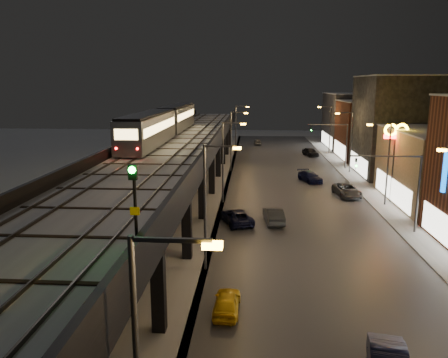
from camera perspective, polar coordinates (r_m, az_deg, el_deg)
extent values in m
cube|color=#46474D|center=(52.73, 9.07, -2.06)|extent=(17.00, 120.00, 0.06)
cube|color=#9FA1A8|center=(54.58, 19.59, -2.10)|extent=(4.00, 120.00, 0.14)
cube|color=#9FA1A8|center=(53.19, -5.58, -1.84)|extent=(11.00, 120.00, 0.06)
cube|color=black|center=(49.16, -6.28, 3.84)|extent=(9.00, 100.00, 1.00)
cube|color=black|center=(26.30, -24.89, -12.00)|extent=(0.70, 0.70, 5.30)
cube|color=black|center=(23.78, -8.57, -13.55)|extent=(0.70, 0.70, 5.30)
cube|color=black|center=(23.87, -17.55, -7.41)|extent=(8.00, 0.60, 0.50)
cube|color=black|center=(34.78, -17.09, -5.52)|extent=(0.70, 0.70, 5.30)
cube|color=black|center=(32.91, -4.88, -6.01)|extent=(0.70, 0.70, 5.30)
cube|color=black|center=(32.97, -11.34, -1.66)|extent=(8.00, 0.60, 0.50)
cube|color=black|center=(43.90, -12.52, -1.59)|extent=(0.70, 0.70, 5.30)
cube|color=black|center=(42.44, -2.88, -1.79)|extent=(0.70, 0.70, 5.30)
cube|color=black|center=(42.48, -7.88, 1.58)|extent=(8.00, 0.60, 0.50)
cube|color=black|center=(53.33, -9.56, 0.97)|extent=(0.70, 0.70, 5.30)
cube|color=black|center=(52.14, -1.62, 0.88)|extent=(0.70, 0.70, 5.30)
cube|color=black|center=(52.18, -5.69, 3.62)|extent=(8.00, 0.60, 0.50)
cube|color=black|center=(62.95, -7.49, 2.76)|extent=(0.70, 0.70, 5.30)
cube|color=black|center=(61.94, -0.76, 2.71)|extent=(0.70, 0.70, 5.30)
cube|color=black|center=(61.97, -4.19, 5.02)|extent=(8.00, 0.60, 0.50)
cube|color=black|center=(72.66, -5.97, 4.07)|extent=(0.70, 0.70, 5.30)
cube|color=black|center=(71.79, -0.13, 4.03)|extent=(0.70, 0.70, 5.30)
cube|color=black|center=(71.82, -3.09, 6.03)|extent=(8.00, 0.60, 0.50)
cube|color=black|center=(82.45, -4.81, 5.06)|extent=(0.70, 0.70, 5.30)
cube|color=black|center=(81.68, 0.35, 5.04)|extent=(0.70, 0.70, 5.30)
cube|color=black|center=(81.70, -2.26, 6.79)|extent=(8.00, 0.60, 0.50)
cube|color=black|center=(92.28, -3.89, 5.85)|extent=(0.70, 0.70, 5.30)
cube|color=black|center=(91.59, 0.73, 5.83)|extent=(0.70, 0.70, 5.30)
cube|color=black|center=(91.61, -1.60, 7.39)|extent=(8.00, 0.60, 0.50)
cube|color=#B2B7C1|center=(49.08, -6.29, 4.51)|extent=(8.40, 100.00, 0.16)
cube|color=#332D28|center=(49.72, -9.97, 4.68)|extent=(0.08, 98.00, 0.16)
cube|color=#332D28|center=(49.40, -8.34, 4.69)|extent=(0.08, 98.00, 0.16)
cube|color=#332D28|center=(48.85, -4.81, 4.69)|extent=(0.08, 98.00, 0.16)
cube|color=#332D28|center=(48.66, -3.13, 4.69)|extent=(0.08, 98.00, 0.16)
cube|color=black|center=(20.84, -20.75, -6.63)|extent=(7.80, 0.24, 0.06)
cube|color=black|center=(35.53, -10.19, 1.60)|extent=(7.80, 0.24, 0.06)
cube|color=black|center=(51.02, -5.91, 4.94)|extent=(7.80, 0.24, 0.06)
cube|color=black|center=(66.74, -3.61, 6.70)|extent=(7.80, 0.24, 0.06)
cube|color=black|center=(82.58, -2.19, 7.79)|extent=(7.80, 0.24, 0.06)
cube|color=black|center=(48.45, -1.21, 5.04)|extent=(0.30, 100.00, 1.10)
cube|color=black|center=(49.96, -11.24, 5.03)|extent=(0.30, 100.00, 1.10)
cube|color=silver|center=(38.92, 27.08, -6.08)|extent=(0.10, 9.60, 2.40)
cube|color=silver|center=(51.57, 21.07, -1.27)|extent=(0.10, 12.00, 2.40)
cube|color=#29292B|center=(67.66, 22.40, 6.32)|extent=(12.00, 13.00, 14.00)
cube|color=silver|center=(66.69, 17.09, 1.94)|extent=(0.10, 10.40, 2.40)
cube|color=#B2B7C1|center=(67.40, 22.90, 12.30)|extent=(12.20, 13.20, 0.16)
cube|color=#5F2E1A|center=(81.18, 19.20, 5.98)|extent=(12.00, 12.00, 10.00)
cube|color=silver|center=(80.20, 14.85, 3.74)|extent=(0.10, 9.60, 2.40)
cube|color=#B2B7C1|center=(80.84, 19.45, 9.56)|extent=(12.20, 12.20, 0.16)
cube|color=#313135|center=(94.65, 17.01, 7.24)|extent=(12.00, 16.00, 11.00)
cube|color=silver|center=(93.86, 13.25, 5.01)|extent=(0.10, 12.80, 2.40)
cube|color=#B2B7C1|center=(94.37, 17.22, 10.61)|extent=(12.20, 16.20, 0.16)
cube|color=#38383A|center=(11.81, -6.91, -7.92)|extent=(2.20, 0.12, 0.12)
cube|color=#FFA821|center=(11.70, -1.53, -8.65)|extent=(0.55, 0.28, 0.18)
cylinder|color=#38383A|center=(30.27, -2.51, -3.96)|extent=(0.18, 0.18, 9.00)
cube|color=#38383A|center=(29.24, -0.44, 4.31)|extent=(2.20, 0.12, 0.12)
cube|color=#FFA821|center=(29.20, 1.72, 4.05)|extent=(0.55, 0.28, 0.18)
cube|color=#FFA821|center=(31.66, 26.59, 3.40)|extent=(0.55, 0.28, 0.18)
cylinder|color=#38383A|center=(47.75, -0.17, 2.08)|extent=(0.18, 0.18, 9.00)
cube|color=#38383A|center=(47.10, 1.18, 7.34)|extent=(2.20, 0.12, 0.12)
cube|color=#FFA821|center=(47.08, 2.52, 7.18)|extent=(0.55, 0.28, 0.18)
cylinder|color=#38383A|center=(49.79, 20.62, 1.71)|extent=(0.18, 0.18, 9.00)
cube|color=#38383A|center=(48.92, 19.76, 6.81)|extent=(2.20, 0.12, 0.12)
cube|color=#FFA821|center=(48.64, 18.50, 6.73)|extent=(0.55, 0.28, 0.18)
cylinder|color=#38383A|center=(65.51, 0.92, 4.87)|extent=(0.18, 0.18, 9.00)
cube|color=#38383A|center=(65.04, 1.91, 8.70)|extent=(2.20, 0.12, 0.12)
cube|color=#FFA821|center=(65.02, 2.89, 8.59)|extent=(0.55, 0.28, 0.18)
cylinder|color=#38383A|center=(67.01, 16.26, 4.55)|extent=(0.18, 0.18, 9.00)
cube|color=#38383A|center=(66.37, 15.55, 8.34)|extent=(2.20, 0.12, 0.12)
cube|color=#FFA821|center=(66.16, 14.61, 8.28)|extent=(0.55, 0.28, 0.18)
cylinder|color=#38383A|center=(83.37, 1.54, 6.46)|extent=(0.18, 0.18, 9.00)
cube|color=#38383A|center=(83.01, 2.33, 9.48)|extent=(2.20, 0.12, 0.12)
cube|color=#FFA821|center=(82.99, 3.10, 9.39)|extent=(0.55, 0.28, 0.18)
cylinder|color=#38383A|center=(84.56, 13.69, 6.20)|extent=(0.18, 0.18, 9.00)
cube|color=#38383A|center=(84.05, 13.09, 9.21)|extent=(2.20, 0.12, 0.12)
cube|color=#FFA821|center=(83.89, 12.34, 9.16)|extent=(0.55, 0.28, 0.18)
cylinder|color=#38383A|center=(41.64, 24.01, -1.93)|extent=(0.20, 0.20, 7.00)
cube|color=#38383A|center=(40.04, 20.40, 2.81)|extent=(6.00, 0.12, 0.12)
imported|color=black|center=(39.48, 16.86, 2.19)|extent=(0.20, 0.16, 1.00)
sphere|color=#0CFF26|center=(39.38, 16.89, 1.79)|extent=(0.18, 0.18, 0.18)
cylinder|color=#38383A|center=(70.05, 15.70, 4.07)|extent=(0.20, 0.20, 7.00)
cube|color=#38383A|center=(69.11, 13.41, 6.93)|extent=(6.00, 0.12, 0.12)
imported|color=black|center=(68.78, 11.32, 6.58)|extent=(0.20, 0.16, 1.00)
sphere|color=#0CFF26|center=(68.66, 11.33, 6.36)|extent=(0.18, 0.18, 0.18)
cube|color=gray|center=(47.20, -9.82, 6.31)|extent=(2.76, 16.64, 3.14)
cube|color=black|center=(47.06, -9.90, 8.35)|extent=(2.47, 16.16, 0.24)
cube|color=#FFD47A|center=(47.50, -11.48, 6.80)|extent=(0.05, 15.21, 0.86)
cube|color=#FFD47A|center=(46.85, -8.18, 6.85)|extent=(0.05, 15.21, 0.86)
cube|color=gray|center=(64.62, -6.13, 7.99)|extent=(2.76, 16.64, 3.14)
cube|color=black|center=(64.51, -6.16, 9.48)|extent=(2.47, 16.16, 0.24)
cube|color=#FFD47A|center=(64.84, -7.36, 8.35)|extent=(0.05, 15.21, 0.86)
cube|color=#FFD47A|center=(64.36, -4.91, 8.38)|extent=(0.05, 15.21, 0.86)
cube|color=#FFD47A|center=(39.15, -12.68, 5.69)|extent=(2.09, 0.05, 0.95)
sphere|color=#FF0C0C|center=(39.56, -13.93, 3.89)|extent=(0.19, 0.19, 0.19)
sphere|color=#FF0C0C|center=(39.03, -11.26, 3.90)|extent=(0.19, 0.19, 0.19)
cylinder|color=black|center=(17.74, -11.52, -3.36)|extent=(0.13, 0.13, 3.27)
cube|color=black|center=(17.31, -11.81, 0.88)|extent=(0.35, 0.20, 0.60)
sphere|color=#0CFF26|center=(17.18, -11.93, 1.16)|extent=(0.28, 0.28, 0.28)
cube|color=#E9CB00|center=(17.70, -11.57, -4.12)|extent=(0.38, 0.04, 0.33)
imported|color=yellow|center=(26.12, 0.36, -15.90)|extent=(1.57, 3.69, 1.25)
imported|color=#35383E|center=(41.82, 6.49, -4.80)|extent=(2.05, 4.58, 1.46)
imported|color=black|center=(41.33, 1.66, -5.02)|extent=(3.72, 5.29, 1.34)
imported|color=gray|center=(95.75, 4.42, 4.87)|extent=(1.68, 3.90, 1.31)
imported|color=#4B4F56|center=(53.14, 15.79, -1.50)|extent=(3.01, 5.46, 1.45)
imported|color=#0C1136|center=(59.96, 11.17, 0.25)|extent=(3.39, 5.14, 1.38)
imported|color=black|center=(81.65, 11.22, 3.46)|extent=(3.00, 4.79, 1.52)
cylinder|color=#38383A|center=(51.50, 21.19, 0.94)|extent=(0.24, 0.24, 7.13)
cube|color=#FF0C0C|center=(50.94, 21.52, 5.17)|extent=(2.50, 0.25, 0.45)
torus|color=#F5B10D|center=(50.69, 20.96, 6.00)|extent=(1.45, 0.31, 1.44)
torus|color=#F5B10D|center=(51.04, 22.21, 5.94)|extent=(1.45, 0.31, 1.44)
cylinder|color=#38383A|center=(40.13, 27.15, -4.42)|extent=(0.28, 0.28, 4.73)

